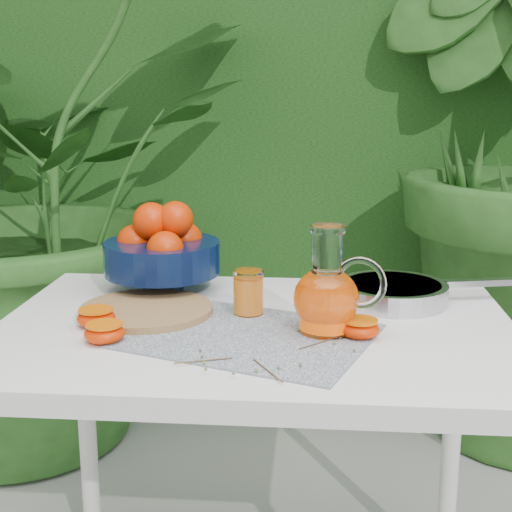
# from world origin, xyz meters

# --- Properties ---
(hedge_backdrop) EXTENTS (8.00, 1.65, 2.50)m
(hedge_backdrop) POSITION_xyz_m (0.06, 2.06, 1.19)
(hedge_backdrop) COLOR #143F12
(hedge_backdrop) RESTS_ON ground
(potted_plant_left) EXTENTS (2.51, 2.51, 1.78)m
(potted_plant_left) POSITION_xyz_m (-0.86, 1.11, 0.89)
(potted_plant_left) COLOR #29521C
(potted_plant_left) RESTS_ON ground
(white_table) EXTENTS (1.00, 0.70, 0.75)m
(white_table) POSITION_xyz_m (0.02, 0.10, 0.67)
(white_table) COLOR white
(white_table) RESTS_ON ground
(placemat) EXTENTS (0.51, 0.45, 0.00)m
(placemat) POSITION_xyz_m (0.01, 0.02, 0.75)
(placemat) COLOR #0B1C40
(placemat) RESTS_ON white_table
(cutting_board) EXTENTS (0.29, 0.29, 0.02)m
(cutting_board) POSITION_xyz_m (-0.21, 0.14, 0.76)
(cutting_board) COLOR olive
(cutting_board) RESTS_ON white_table
(fruit_bowl) EXTENTS (0.33, 0.33, 0.20)m
(fruit_bowl) POSITION_xyz_m (-0.21, 0.32, 0.84)
(fruit_bowl) COLOR black
(fruit_bowl) RESTS_ON white_table
(juice_pitcher) EXTENTS (0.18, 0.15, 0.20)m
(juice_pitcher) POSITION_xyz_m (0.15, 0.05, 0.82)
(juice_pitcher) COLOR white
(juice_pitcher) RESTS_ON white_table
(juice_tumbler) EXTENTS (0.08, 0.08, 0.09)m
(juice_tumbler) POSITION_xyz_m (-0.00, 0.15, 0.80)
(juice_tumbler) COLOR white
(juice_tumbler) RESTS_ON white_table
(saute_pan) EXTENTS (0.42, 0.28, 0.04)m
(saute_pan) POSITION_xyz_m (0.30, 0.26, 0.77)
(saute_pan) COLOR #B4B4B9
(saute_pan) RESTS_ON white_table
(orange_halves) EXTENTS (0.59, 0.17, 0.04)m
(orange_halves) POSITION_xyz_m (-0.11, 0.02, 0.77)
(orange_halves) COLOR red
(orange_halves) RESTS_ON white_table
(thyme_sprigs) EXTENTS (0.30, 0.24, 0.01)m
(thyme_sprigs) POSITION_xyz_m (0.06, -0.08, 0.76)
(thyme_sprigs) COLOR brown
(thyme_sprigs) RESTS_ON white_table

